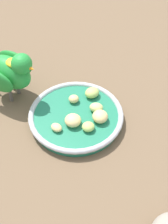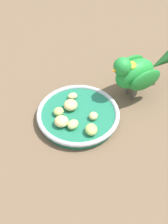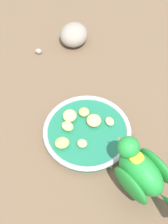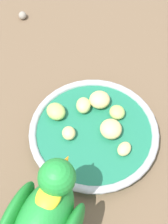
{
  "view_description": "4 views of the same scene",
  "coord_description": "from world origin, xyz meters",
  "px_view_note": "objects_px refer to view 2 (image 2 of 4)",
  "views": [
    {
      "loc": [
        -0.51,
        0.08,
        0.62
      ],
      "look_at": [
        0.01,
        -0.03,
        0.04
      ],
      "focal_mm": 54.34,
      "sensor_mm": 36.0,
      "label": 1
    },
    {
      "loc": [
        0.24,
        -0.58,
        0.67
      ],
      "look_at": [
        0.04,
        -0.02,
        0.05
      ],
      "focal_mm": 52.27,
      "sensor_mm": 36.0,
      "label": 2
    },
    {
      "loc": [
        0.47,
        0.08,
        0.75
      ],
      "look_at": [
        -0.01,
        -0.03,
        0.06
      ],
      "focal_mm": 53.75,
      "sensor_mm": 36.0,
      "label": 3
    },
    {
      "loc": [
        0.12,
        0.25,
        0.51
      ],
      "look_at": [
        0.03,
        -0.04,
        0.04
      ],
      "focal_mm": 51.52,
      "sensor_mm": 36.0,
      "label": 4
    }
  ],
  "objects_px": {
    "parrot": "(136,72)",
    "apple_piece_4": "(73,124)",
    "apple_piece_0": "(73,96)",
    "apple_piece_3": "(61,121)",
    "apple_piece_2": "(93,116)",
    "feeding_bowl": "(78,115)",
    "apple_piece_1": "(91,129)",
    "apple_piece_6": "(71,104)",
    "apple_piece_5": "(59,112)"
  },
  "relations": [
    {
      "from": "apple_piece_5",
      "to": "apple_piece_2",
      "type": "bearing_deg",
      "value": 9.97
    },
    {
      "from": "feeding_bowl",
      "to": "apple_piece_5",
      "type": "distance_m",
      "value": 0.06
    },
    {
      "from": "apple_piece_3",
      "to": "parrot",
      "type": "bearing_deg",
      "value": 53.81
    },
    {
      "from": "apple_piece_0",
      "to": "apple_piece_1",
      "type": "height_order",
      "value": "apple_piece_1"
    },
    {
      "from": "apple_piece_3",
      "to": "apple_piece_6",
      "type": "xyz_separation_m",
      "value": [
        0.0,
        0.07,
        -0.0
      ]
    },
    {
      "from": "apple_piece_0",
      "to": "apple_piece_4",
      "type": "relative_size",
      "value": 0.84
    },
    {
      "from": "apple_piece_5",
      "to": "parrot",
      "type": "height_order",
      "value": "parrot"
    },
    {
      "from": "parrot",
      "to": "apple_piece_0",
      "type": "bearing_deg",
      "value": -18.43
    },
    {
      "from": "feeding_bowl",
      "to": "apple_piece_6",
      "type": "xyz_separation_m",
      "value": [
        -0.03,
        0.02,
        0.02
      ]
    },
    {
      "from": "apple_piece_5",
      "to": "apple_piece_6",
      "type": "bearing_deg",
      "value": 56.55
    },
    {
      "from": "apple_piece_1",
      "to": "apple_piece_4",
      "type": "height_order",
      "value": "apple_piece_1"
    },
    {
      "from": "apple_piece_1",
      "to": "apple_piece_5",
      "type": "distance_m",
      "value": 0.11
    },
    {
      "from": "apple_piece_3",
      "to": "apple_piece_5",
      "type": "relative_size",
      "value": 1.29
    },
    {
      "from": "parrot",
      "to": "apple_piece_1",
      "type": "bearing_deg",
      "value": 22.15
    },
    {
      "from": "apple_piece_3",
      "to": "apple_piece_6",
      "type": "bearing_deg",
      "value": 89.28
    },
    {
      "from": "parrot",
      "to": "feeding_bowl",
      "type": "bearing_deg",
      "value": 1.09
    },
    {
      "from": "apple_piece_0",
      "to": "apple_piece_3",
      "type": "relative_size",
      "value": 0.73
    },
    {
      "from": "apple_piece_4",
      "to": "parrot",
      "type": "height_order",
      "value": "parrot"
    },
    {
      "from": "parrot",
      "to": "apple_piece_4",
      "type": "bearing_deg",
      "value": 9.89
    },
    {
      "from": "apple_piece_1",
      "to": "parrot",
      "type": "distance_m",
      "value": 0.22
    },
    {
      "from": "feeding_bowl",
      "to": "apple_piece_4",
      "type": "distance_m",
      "value": 0.05
    },
    {
      "from": "apple_piece_2",
      "to": "parrot",
      "type": "bearing_deg",
      "value": 63.7
    },
    {
      "from": "apple_piece_3",
      "to": "apple_piece_4",
      "type": "height_order",
      "value": "apple_piece_3"
    },
    {
      "from": "apple_piece_3",
      "to": "apple_piece_2",
      "type": "bearing_deg",
      "value": 34.59
    },
    {
      "from": "feeding_bowl",
      "to": "apple_piece_1",
      "type": "distance_m",
      "value": 0.08
    },
    {
      "from": "apple_piece_0",
      "to": "apple_piece_6",
      "type": "height_order",
      "value": "apple_piece_6"
    },
    {
      "from": "feeding_bowl",
      "to": "apple_piece_5",
      "type": "bearing_deg",
      "value": -158.57
    },
    {
      "from": "apple_piece_1",
      "to": "apple_piece_5",
      "type": "relative_size",
      "value": 1.27
    },
    {
      "from": "apple_piece_6",
      "to": "parrot",
      "type": "xyz_separation_m",
      "value": [
        0.14,
        0.13,
        0.05
      ]
    },
    {
      "from": "apple_piece_0",
      "to": "apple_piece_4",
      "type": "distance_m",
      "value": 0.11
    },
    {
      "from": "apple_piece_6",
      "to": "parrot",
      "type": "height_order",
      "value": "parrot"
    },
    {
      "from": "apple_piece_2",
      "to": "apple_piece_5",
      "type": "xyz_separation_m",
      "value": [
        -0.09,
        -0.02,
        0.0
      ]
    },
    {
      "from": "apple_piece_6",
      "to": "apple_piece_5",
      "type": "bearing_deg",
      "value": -123.45
    },
    {
      "from": "apple_piece_2",
      "to": "apple_piece_4",
      "type": "bearing_deg",
      "value": -130.28
    },
    {
      "from": "apple_piece_3",
      "to": "apple_piece_4",
      "type": "xyz_separation_m",
      "value": [
        0.03,
        0.0,
        -0.0
      ]
    },
    {
      "from": "apple_piece_0",
      "to": "apple_piece_2",
      "type": "xyz_separation_m",
      "value": [
        0.08,
        -0.05,
        0.0
      ]
    },
    {
      "from": "apple_piece_2",
      "to": "apple_piece_3",
      "type": "xyz_separation_m",
      "value": [
        -0.07,
        -0.05,
        0.0
      ]
    },
    {
      "from": "apple_piece_1",
      "to": "apple_piece_4",
      "type": "distance_m",
      "value": 0.05
    },
    {
      "from": "apple_piece_4",
      "to": "apple_piece_6",
      "type": "xyz_separation_m",
      "value": [
        -0.03,
        0.07,
        0.0
      ]
    },
    {
      "from": "feeding_bowl",
      "to": "parrot",
      "type": "relative_size",
      "value": 1.24
    },
    {
      "from": "feeding_bowl",
      "to": "parrot",
      "type": "height_order",
      "value": "parrot"
    },
    {
      "from": "apple_piece_0",
      "to": "apple_piece_2",
      "type": "relative_size",
      "value": 1.08
    },
    {
      "from": "feeding_bowl",
      "to": "apple_piece_1",
      "type": "relative_size",
      "value": 6.17
    },
    {
      "from": "apple_piece_0",
      "to": "apple_piece_1",
      "type": "relative_size",
      "value": 0.75
    },
    {
      "from": "apple_piece_4",
      "to": "apple_piece_6",
      "type": "distance_m",
      "value": 0.07
    },
    {
      "from": "apple_piece_1",
      "to": "apple_piece_6",
      "type": "bearing_deg",
      "value": 140.66
    },
    {
      "from": "apple_piece_1",
      "to": "parrot",
      "type": "relative_size",
      "value": 0.2
    },
    {
      "from": "apple_piece_0",
      "to": "apple_piece_2",
      "type": "bearing_deg",
      "value": -34.15
    },
    {
      "from": "apple_piece_0",
      "to": "apple_piece_3",
      "type": "bearing_deg",
      "value": -85.14
    },
    {
      "from": "feeding_bowl",
      "to": "apple_piece_0",
      "type": "relative_size",
      "value": 8.27
    }
  ]
}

